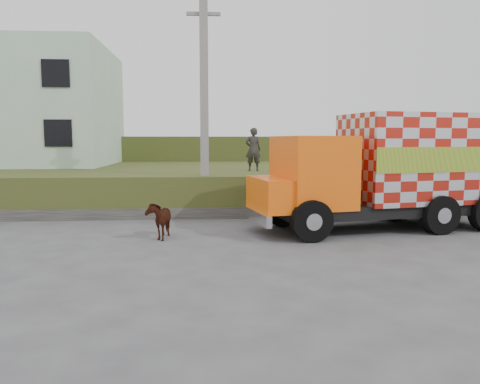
{
  "coord_description": "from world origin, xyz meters",
  "views": [
    {
      "loc": [
        -0.93,
        -12.45,
        2.8
      ],
      "look_at": [
        0.03,
        0.94,
        1.3
      ],
      "focal_mm": 35.0,
      "sensor_mm": 36.0,
      "label": 1
    }
  ],
  "objects": [
    {
      "name": "embankment_far",
      "position": [
        0.0,
        22.0,
        1.5
      ],
      "size": [
        40.0,
        12.0,
        3.0
      ],
      "primitive_type": "cube",
      "color": "#36521B",
      "rests_on": "ground"
    },
    {
      "name": "cow",
      "position": [
        -2.29,
        0.87,
        0.54
      ],
      "size": [
        0.68,
        1.32,
        1.09
      ],
      "primitive_type": "imported",
      "rotation": [
        0.0,
        0.0,
        -0.07
      ],
      "color": "#34100D",
      "rests_on": "ground"
    },
    {
      "name": "pedestrian",
      "position": [
        1.03,
        7.2,
        2.4
      ],
      "size": [
        0.68,
        0.47,
        1.81
      ],
      "primitive_type": "imported",
      "rotation": [
        0.0,
        0.0,
        3.09
      ],
      "color": "#2B2826",
      "rests_on": "embankment"
    },
    {
      "name": "embankment",
      "position": [
        0.0,
        10.0,
        0.75
      ],
      "size": [
        40.0,
        12.0,
        1.5
      ],
      "primitive_type": "cube",
      "color": "#36521B",
      "rests_on": "ground"
    },
    {
      "name": "building",
      "position": [
        -11.0,
        13.0,
        4.5
      ],
      "size": [
        10.0,
        8.0,
        6.0
      ],
      "primitive_type": "cube",
      "color": "silver",
      "rests_on": "embankment"
    },
    {
      "name": "utility_pole",
      "position": [
        -1.0,
        4.6,
        4.08
      ],
      "size": [
        1.2,
        0.3,
        8.0
      ],
      "color": "gray",
      "rests_on": "ground"
    },
    {
      "name": "retaining_strip",
      "position": [
        -2.0,
        4.2,
        0.2
      ],
      "size": [
        16.0,
        0.5,
        0.4
      ],
      "primitive_type": "cube",
      "color": "#595651",
      "rests_on": "ground"
    },
    {
      "name": "cargo_truck",
      "position": [
        4.91,
        1.86,
        1.85
      ],
      "size": [
        8.4,
        4.06,
        3.6
      ],
      "rotation": [
        0.0,
        0.0,
        0.19
      ],
      "color": "black",
      "rests_on": "ground"
    },
    {
      "name": "ground",
      "position": [
        0.0,
        0.0,
        0.0
      ],
      "size": [
        120.0,
        120.0,
        0.0
      ],
      "primitive_type": "plane",
      "color": "#474749",
      "rests_on": "ground"
    }
  ]
}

